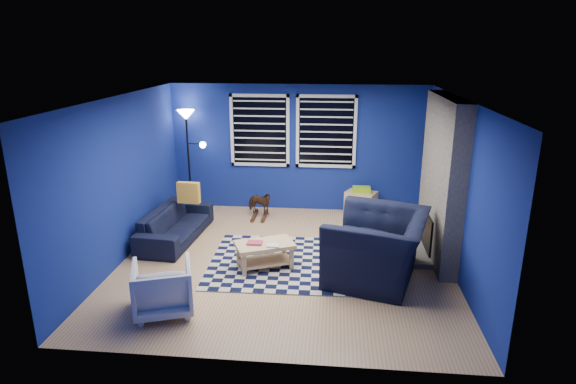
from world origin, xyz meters
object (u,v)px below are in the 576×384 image
object	(u,v)px
rocking_horse	(259,203)
cabinet	(361,203)
tv	(430,149)
armchair_big	(377,247)
coffee_table	(265,250)
sofa	(176,224)
armchair_bent	(163,288)
floor_lamp	(188,129)

from	to	relation	value
rocking_horse	cabinet	world-z (taller)	cabinet
tv	rocking_horse	bearing A→B (deg)	-178.03
armchair_big	coffee_table	xyz separation A→B (m)	(-1.63, 0.15, -0.18)
sofa	armchair_bent	distance (m)	2.39
armchair_big	armchair_bent	xyz separation A→B (m)	(-2.72, -1.19, -0.15)
armchair_big	coffee_table	size ratio (longest dim) A/B	1.51
rocking_horse	cabinet	xyz separation A→B (m)	(1.96, 0.36, -0.05)
sofa	armchair_bent	bearing A→B (deg)	-161.37
armchair_big	cabinet	distance (m)	2.69
tv	armchair_big	bearing A→B (deg)	-114.10
coffee_table	sofa	bearing A→B (deg)	149.96
armchair_bent	rocking_horse	xyz separation A→B (m)	(0.67, 3.51, -0.03)
sofa	floor_lamp	size ratio (longest dim) A/B	0.93
tv	floor_lamp	world-z (taller)	floor_lamp
tv	floor_lamp	distance (m)	4.59
cabinet	armchair_big	bearing A→B (deg)	-63.74
rocking_horse	coffee_table	world-z (taller)	rocking_horse
tv	coffee_table	size ratio (longest dim) A/B	1.03
coffee_table	cabinet	size ratio (longest dim) A/B	1.45
sofa	armchair_big	bearing A→B (deg)	-104.50
sofa	rocking_horse	size ratio (longest dim) A/B	3.46
armchair_bent	coffee_table	world-z (taller)	armchair_bent
cabinet	sofa	bearing A→B (deg)	-129.93
cabinet	coffee_table	bearing A→B (deg)	-97.08
armchair_bent	coffee_table	distance (m)	1.72
armchair_bent	tv	bearing A→B (deg)	-155.59
tv	sofa	world-z (taller)	tv
cabinet	armchair_bent	bearing A→B (deg)	-99.91
armchair_bent	floor_lamp	world-z (taller)	floor_lamp
tv	armchair_bent	xyz separation A→B (m)	(-3.80, -3.62, -1.07)
tv	rocking_horse	world-z (taller)	tv
tv	armchair_bent	size ratio (longest dim) A/B	1.38
cabinet	tv	bearing A→B (deg)	12.29
coffee_table	floor_lamp	size ratio (longest dim) A/B	0.48
rocking_horse	floor_lamp	world-z (taller)	floor_lamp
cabinet	floor_lamp	xyz separation A→B (m)	(-3.39, -0.00, 1.40)
coffee_table	armchair_bent	bearing A→B (deg)	-129.03
armchair_big	coffee_table	world-z (taller)	armchair_big
armchair_big	rocking_horse	distance (m)	3.10
tv	sofa	distance (m)	4.73
tv	armchair_big	size ratio (longest dim) A/B	0.68
coffee_table	floor_lamp	bearing A→B (deg)	126.26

